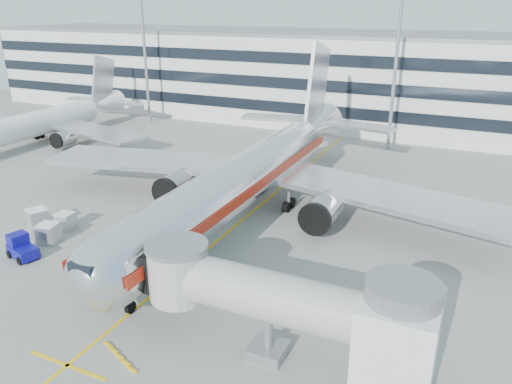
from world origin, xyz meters
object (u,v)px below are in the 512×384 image
at_px(main_jet, 252,174).
at_px(ramp_worker, 147,240).
at_px(belt_loader, 149,247).
at_px(cargo_container_left, 38,218).
at_px(cargo_container_right, 66,221).
at_px(cargo_container_front, 48,233).
at_px(baggage_tug, 21,248).

height_order(main_jet, ramp_worker, main_jet).
bearing_deg(belt_loader, cargo_container_left, 179.69).
distance_m(cargo_container_right, cargo_container_front, 2.91).
distance_m(belt_loader, cargo_container_front, 9.74).
bearing_deg(ramp_worker, belt_loader, -67.34).
bearing_deg(belt_loader, main_jet, 71.18).
bearing_deg(main_jet, baggage_tug, -128.41).
bearing_deg(ramp_worker, cargo_container_front, 177.81).
bearing_deg(baggage_tug, cargo_container_left, 125.36).
relative_size(cargo_container_right, cargo_container_front, 0.82).
distance_m(main_jet, ramp_worker, 12.66).
bearing_deg(cargo_container_right, ramp_worker, -0.32).
height_order(belt_loader, cargo_container_right, belt_loader).
height_order(baggage_tug, cargo_container_front, baggage_tug).
relative_size(belt_loader, cargo_container_left, 2.17).
bearing_deg(cargo_container_right, baggage_tug, -81.73).
bearing_deg(cargo_container_front, belt_loader, 11.53).
distance_m(cargo_container_left, ramp_worker, 12.31).
relative_size(belt_loader, cargo_container_right, 3.00).
xyz_separation_m(cargo_container_left, ramp_worker, (12.29, 0.74, -0.08)).
height_order(baggage_tug, cargo_container_right, baggage_tug).
xyz_separation_m(baggage_tug, cargo_container_left, (-3.62, 5.09, 0.02)).
bearing_deg(ramp_worker, cargo_container_left, 163.86).
relative_size(baggage_tug, cargo_container_front, 1.54).
bearing_deg(baggage_tug, belt_loader, 28.09).
relative_size(main_jet, cargo_container_left, 22.24).
height_order(cargo_container_left, ramp_worker, cargo_container_left).
xyz_separation_m(cargo_container_front, ramp_worker, (8.80, 2.76, -0.06)).
bearing_deg(belt_loader, ramp_worker, 132.26).
bearing_deg(cargo_container_left, belt_loader, -0.31).
relative_size(main_jet, cargo_container_right, 30.77).
xyz_separation_m(belt_loader, cargo_container_right, (-10.27, 0.87, 0.15)).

